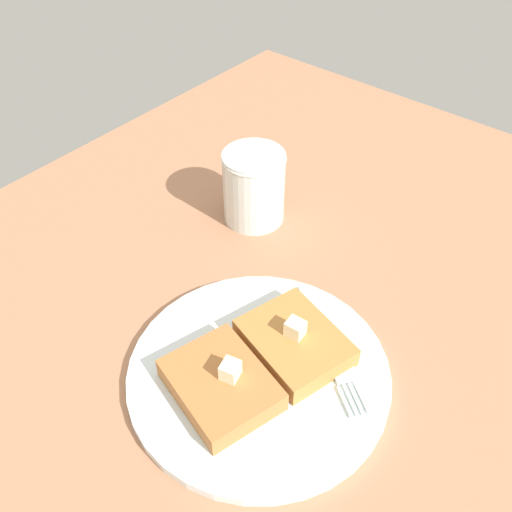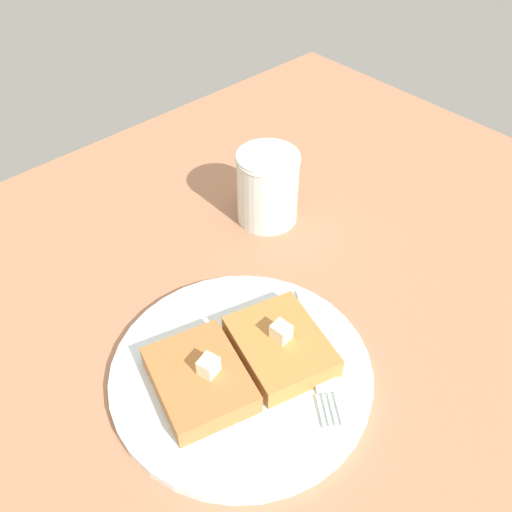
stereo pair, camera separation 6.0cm
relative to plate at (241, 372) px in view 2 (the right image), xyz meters
The scene contains 8 objects.
table_surface 9.12cm from the plate, 56.78° to the right, with size 106.24×106.24×1.93cm, color #A87151.
plate is the anchor object (origin of this frame).
toast_slice_left 4.47cm from the plate, 164.29° to the left, with size 7.82×9.89×2.24cm, color #B06D39.
toast_slice_middle 4.47cm from the plate, 15.71° to the right, with size 7.82×9.89×2.24cm, color #B4773B.
butter_pat_primary 4.89cm from the plate, behind, with size 1.69×1.52×1.69cm, color #F5EFCB.
butter_pat_secondary 5.54cm from the plate, 14.23° to the right, with size 1.69×1.52×1.69cm, color #F7EFC4.
fork 7.34cm from the plate, 35.94° to the right, with size 10.43×13.88×0.36cm.
syrup_jar 24.35cm from the plate, 40.83° to the left, with size 7.69×7.69×9.18cm.
Camera 2 is at (-25.32, -16.79, 47.74)cm, focal length 40.00 mm.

